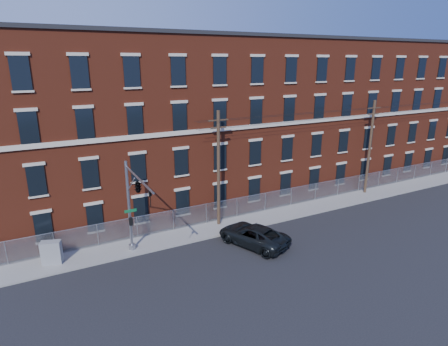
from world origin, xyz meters
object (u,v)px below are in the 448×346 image
utility_pole_near (219,167)px  pickup_truck (253,235)px  traffic_signal_mast (136,193)px  utility_cabinet (52,252)px

utility_pole_near → pickup_truck: bearing=-80.8°
traffic_signal_mast → utility_cabinet: bearing=152.6°
utility_pole_near → pickup_truck: 6.46m
traffic_signal_mast → utility_pole_near: utility_pole_near is taller
traffic_signal_mast → pickup_truck: (8.73, -1.13, -4.58)m
utility_pole_near → pickup_truck: size_ratio=1.71×
utility_cabinet → traffic_signal_mast: bearing=-9.1°
pickup_truck → utility_cabinet: 14.84m
traffic_signal_mast → pickup_truck: size_ratio=1.20×
utility_pole_near → pickup_truck: (0.73, -4.55, -4.53)m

